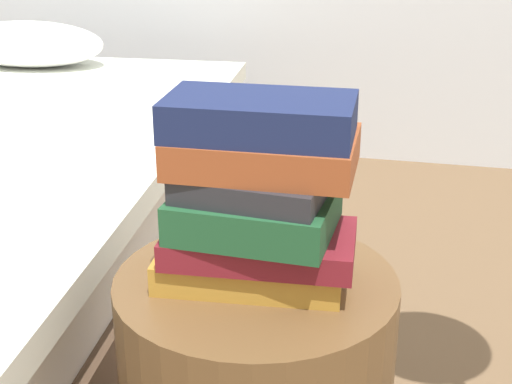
% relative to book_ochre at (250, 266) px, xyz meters
% --- Properties ---
extents(book_ochre, '(0.31, 0.18, 0.05)m').
position_rel_book_ochre_xyz_m(book_ochre, '(0.00, 0.00, 0.00)').
color(book_ochre, '#B7842D').
rests_on(book_ochre, side_table).
extents(book_maroon, '(0.31, 0.18, 0.04)m').
position_rel_book_ochre_xyz_m(book_maroon, '(0.02, -0.01, 0.05)').
color(book_maroon, maroon).
rests_on(book_maroon, book_ochre).
extents(book_forest, '(0.25, 0.21, 0.06)m').
position_rel_book_ochre_xyz_m(book_forest, '(0.01, -0.00, 0.10)').
color(book_forest, '#1E512D').
rests_on(book_forest, book_maroon).
extents(book_charcoal, '(0.24, 0.21, 0.04)m').
position_rel_book_ochre_xyz_m(book_charcoal, '(0.01, 0.00, 0.15)').
color(book_charcoal, '#28282D').
rests_on(book_charcoal, book_forest).
extents(book_rust, '(0.28, 0.18, 0.06)m').
position_rel_book_ochre_xyz_m(book_rust, '(0.02, 0.00, 0.20)').
color(book_rust, '#994723').
rests_on(book_rust, book_charcoal).
extents(book_navy, '(0.28, 0.16, 0.06)m').
position_rel_book_ochre_xyz_m(book_navy, '(0.02, -0.01, 0.25)').
color(book_navy, '#19234C').
rests_on(book_navy, book_rust).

